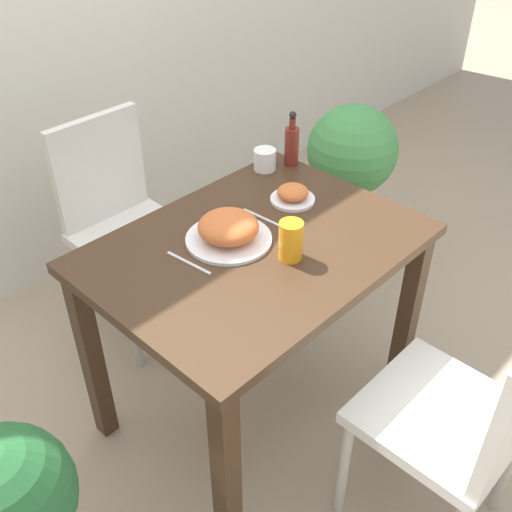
{
  "coord_description": "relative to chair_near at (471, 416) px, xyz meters",
  "views": [
    {
      "loc": [
        -1.09,
        -1.05,
        1.83
      ],
      "look_at": [
        0.0,
        0.0,
        0.72
      ],
      "focal_mm": 42.0,
      "sensor_mm": 36.0,
      "label": 1
    }
  ],
  "objects": [
    {
      "name": "chair_near",
      "position": [
        0.0,
        0.0,
        0.0
      ],
      "size": [
        0.42,
        0.42,
        0.92
      ],
      "rotation": [
        0.0,
        0.0,
        3.14
      ],
      "color": "silver",
      "rests_on": "ground_plane"
    },
    {
      "name": "sauce_bottle",
      "position": [
        0.4,
        1.01,
        0.32
      ],
      "size": [
        0.05,
        0.05,
        0.21
      ],
      "color": "maroon",
      "rests_on": "dining_table"
    },
    {
      "name": "juice_glass",
      "position": [
        -0.05,
        0.62,
        0.3
      ],
      "size": [
        0.07,
        0.07,
        0.12
      ],
      "color": "orange",
      "rests_on": "dining_table"
    },
    {
      "name": "drink_cup",
      "position": [
        0.3,
        1.05,
        0.28
      ],
      "size": [
        0.08,
        0.08,
        0.08
      ],
      "color": "white",
      "rests_on": "dining_table"
    },
    {
      "name": "fork_utensil",
      "position": [
        -0.28,
        0.81,
        0.24
      ],
      "size": [
        0.03,
        0.17,
        0.0
      ],
      "rotation": [
        0.0,
        0.0,
        1.67
      ],
      "color": "silver",
      "rests_on": "dining_table"
    },
    {
      "name": "spoon_utensil",
      "position": [
        0.05,
        0.81,
        0.24
      ],
      "size": [
        0.02,
        0.18,
        0.0
      ],
      "rotation": [
        0.0,
        0.0,
        1.63
      ],
      "color": "silver",
      "rests_on": "dining_table"
    },
    {
      "name": "potted_plant_right",
      "position": [
        0.91,
        1.08,
        0.0
      ],
      "size": [
        0.41,
        0.41,
        0.83
      ],
      "color": "brown",
      "rests_on": "ground_plane"
    },
    {
      "name": "food_plate",
      "position": [
        -0.11,
        0.81,
        0.28
      ],
      "size": [
        0.27,
        0.27,
        0.09
      ],
      "color": "white",
      "rests_on": "dining_table"
    },
    {
      "name": "ground_plane",
      "position": [
        -0.06,
        0.74,
        -0.53
      ],
      "size": [
        16.0,
        16.0,
        0.0
      ],
      "primitive_type": "plane",
      "color": "tan"
    },
    {
      "name": "side_plate",
      "position": [
        0.2,
        0.83,
        0.27
      ],
      "size": [
        0.15,
        0.15,
        0.06
      ],
      "color": "white",
      "rests_on": "dining_table"
    },
    {
      "name": "dining_table",
      "position": [
        -0.06,
        0.74,
        0.12
      ],
      "size": [
        1.01,
        0.75,
        0.77
      ],
      "color": "#3D2819",
      "rests_on": "ground_plane"
    },
    {
      "name": "chair_far",
      "position": [
        -0.06,
        1.5,
        0.0
      ],
      "size": [
        0.42,
        0.42,
        0.92
      ],
      "color": "silver",
      "rests_on": "ground_plane"
    }
  ]
}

